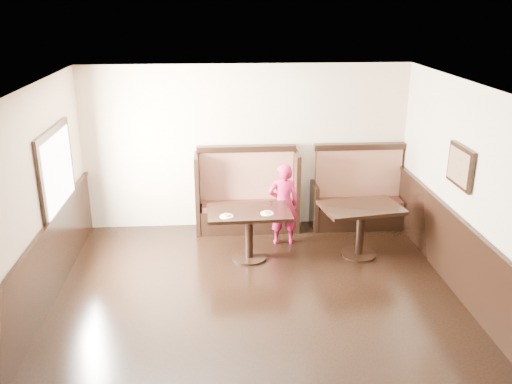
{
  "coord_description": "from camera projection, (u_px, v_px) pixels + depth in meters",
  "views": [
    {
      "loc": [
        -0.48,
        -5.42,
        3.79
      ],
      "look_at": [
        0.09,
        2.35,
        1.0
      ],
      "focal_mm": 38.0,
      "sensor_mm": 36.0,
      "label": 1
    }
  ],
  "objects": [
    {
      "name": "pizza_plate_right",
      "position": [
        267.0,
        213.0,
        7.99
      ],
      "size": [
        0.2,
        0.2,
        0.04
      ],
      "color": "white",
      "rests_on": "table_main"
    },
    {
      "name": "booth_main",
      "position": [
        247.0,
        200.0,
        9.32
      ],
      "size": [
        1.75,
        0.72,
        1.45
      ],
      "color": "black",
      "rests_on": "ground"
    },
    {
      "name": "ground",
      "position": [
        263.0,
        338.0,
        6.4
      ],
      "size": [
        7.0,
        7.0,
        0.0
      ],
      "primitive_type": "plane",
      "color": "black",
      "rests_on": "ground"
    },
    {
      "name": "child",
      "position": [
        283.0,
        204.0,
        8.69
      ],
      "size": [
        0.5,
        0.33,
        1.36
      ],
      "primitive_type": "imported",
      "rotation": [
        0.0,
        0.0,
        3.12
      ],
      "color": "#A3113C",
      "rests_on": "ground"
    },
    {
      "name": "booth_neighbor",
      "position": [
        358.0,
        199.0,
        9.46
      ],
      "size": [
        1.65,
        0.72,
        1.45
      ],
      "color": "black",
      "rests_on": "ground"
    },
    {
      "name": "table_neighbor",
      "position": [
        361.0,
        219.0,
        8.28
      ],
      "size": [
        1.29,
        0.96,
        0.82
      ],
      "rotation": [
        0.0,
        0.0,
        0.17
      ],
      "color": "black",
      "rests_on": "ground"
    },
    {
      "name": "room_shell",
      "position": [
        236.0,
        277.0,
        6.42
      ],
      "size": [
        7.0,
        7.0,
        7.0
      ],
      "color": "#CAB493",
      "rests_on": "ground"
    },
    {
      "name": "table_main",
      "position": [
        249.0,
        222.0,
        8.17
      ],
      "size": [
        1.26,
        0.81,
        0.79
      ],
      "rotation": [
        0.0,
        0.0,
        0.03
      ],
      "color": "black",
      "rests_on": "ground"
    },
    {
      "name": "pizza_plate_left",
      "position": [
        227.0,
        216.0,
        7.89
      ],
      "size": [
        0.2,
        0.2,
        0.04
      ],
      "color": "white",
      "rests_on": "table_main"
    }
  ]
}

